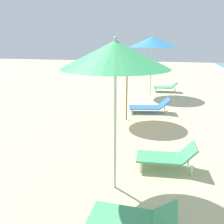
{
  "coord_description": "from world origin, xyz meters",
  "views": [
    {
      "loc": [
        0.28,
        8.1,
        2.71
      ],
      "look_at": [
        -0.83,
        12.89,
        1.26
      ],
      "focal_mm": 39.56,
      "sensor_mm": 36.0,
      "label": 1
    }
  ],
  "objects_px": {
    "umbrella_fourth": "(115,55)",
    "umbrella_fifth": "(127,57)",
    "lounger_fourth_shoreside": "(167,156)",
    "lounger_fifth_shoreside": "(150,106)",
    "lounger_farthest_shoreside": "(166,87)",
    "lounger_fourth_inland": "(133,221)",
    "umbrella_farthest": "(152,42)"
  },
  "relations": [
    {
      "from": "umbrella_fifth",
      "to": "lounger_fifth_shoreside",
      "type": "xyz_separation_m",
      "value": [
        0.73,
        1.1,
        -1.89
      ]
    },
    {
      "from": "umbrella_fourth",
      "to": "lounger_fourth_shoreside",
      "type": "height_order",
      "value": "umbrella_fourth"
    },
    {
      "from": "lounger_fifth_shoreside",
      "to": "umbrella_farthest",
      "type": "height_order",
      "value": "umbrella_farthest"
    },
    {
      "from": "lounger_fourth_shoreside",
      "to": "lounger_fifth_shoreside",
      "type": "xyz_separation_m",
      "value": [
        -0.72,
        4.25,
        -0.04
      ]
    },
    {
      "from": "umbrella_fifth",
      "to": "lounger_fifth_shoreside",
      "type": "height_order",
      "value": "umbrella_fifth"
    },
    {
      "from": "lounger_fourth_inland",
      "to": "lounger_farthest_shoreside",
      "type": "distance_m",
      "value": 10.48
    },
    {
      "from": "lounger_fourth_inland",
      "to": "lounger_fifth_shoreside",
      "type": "xyz_separation_m",
      "value": [
        -0.28,
        6.34,
        -0.01
      ]
    },
    {
      "from": "umbrella_farthest",
      "to": "lounger_farthest_shoreside",
      "type": "relative_size",
      "value": 2.21
    },
    {
      "from": "lounger_fourth_shoreside",
      "to": "umbrella_fifth",
      "type": "height_order",
      "value": "umbrella_fifth"
    },
    {
      "from": "lounger_fourth_inland",
      "to": "lounger_fourth_shoreside",
      "type": "bearing_deg",
      "value": -100.73
    },
    {
      "from": "umbrella_fifth",
      "to": "lounger_fourth_shoreside",
      "type": "bearing_deg",
      "value": -65.3
    },
    {
      "from": "lounger_fourth_shoreside",
      "to": "lounger_fifth_shoreside",
      "type": "bearing_deg",
      "value": -85.43
    },
    {
      "from": "umbrella_fifth",
      "to": "umbrella_farthest",
      "type": "relative_size",
      "value": 0.84
    },
    {
      "from": "umbrella_fourth",
      "to": "lounger_fifth_shoreside",
      "type": "xyz_separation_m",
      "value": [
        0.24,
        5.2,
        -2.21
      ]
    },
    {
      "from": "umbrella_farthest",
      "to": "lounger_fifth_shoreside",
      "type": "bearing_deg",
      "value": -85.45
    },
    {
      "from": "lounger_fourth_shoreside",
      "to": "umbrella_fifth",
      "type": "bearing_deg",
      "value": -70.29
    },
    {
      "from": "umbrella_fourth",
      "to": "lounger_fifth_shoreside",
      "type": "distance_m",
      "value": 5.65
    },
    {
      "from": "lounger_fourth_inland",
      "to": "lounger_fifth_shoreside",
      "type": "bearing_deg",
      "value": -86.43
    },
    {
      "from": "lounger_fourth_inland",
      "to": "lounger_farthest_shoreside",
      "type": "xyz_separation_m",
      "value": [
        0.22,
        10.47,
        0.02
      ]
    },
    {
      "from": "umbrella_fifth",
      "to": "lounger_fourth_inland",
      "type": "bearing_deg",
      "value": -79.1
    },
    {
      "from": "umbrella_fourth",
      "to": "umbrella_fifth",
      "type": "xyz_separation_m",
      "value": [
        -0.5,
        4.1,
        -0.32
      ]
    },
    {
      "from": "lounger_fourth_inland",
      "to": "umbrella_fifth",
      "type": "bearing_deg",
      "value": -78.03
    },
    {
      "from": "umbrella_fifth",
      "to": "umbrella_farthest",
      "type": "distance_m",
      "value": 4.23
    },
    {
      "from": "lounger_fourth_inland",
      "to": "umbrella_fourth",
      "type": "bearing_deg",
      "value": -64.86
    },
    {
      "from": "lounger_fourth_shoreside",
      "to": "lounger_farthest_shoreside",
      "type": "relative_size",
      "value": 0.99
    },
    {
      "from": "lounger_fifth_shoreside",
      "to": "lounger_farthest_shoreside",
      "type": "relative_size",
      "value": 1.24
    },
    {
      "from": "lounger_fourth_shoreside",
      "to": "umbrella_fifth",
      "type": "distance_m",
      "value": 3.93
    },
    {
      "from": "umbrella_fourth",
      "to": "lounger_fourth_shoreside",
      "type": "xyz_separation_m",
      "value": [
        0.95,
        0.95,
        -2.17
      ]
    },
    {
      "from": "lounger_farthest_shoreside",
      "to": "umbrella_fourth",
      "type": "bearing_deg",
      "value": 79.49
    },
    {
      "from": "lounger_fifth_shoreside",
      "to": "lounger_farthest_shoreside",
      "type": "xyz_separation_m",
      "value": [
        0.5,
        4.13,
        0.03
      ]
    },
    {
      "from": "umbrella_fourth",
      "to": "umbrella_farthest",
      "type": "distance_m",
      "value": 8.28
    },
    {
      "from": "lounger_fifth_shoreside",
      "to": "umbrella_farthest",
      "type": "bearing_deg",
      "value": -96.8
    }
  ]
}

